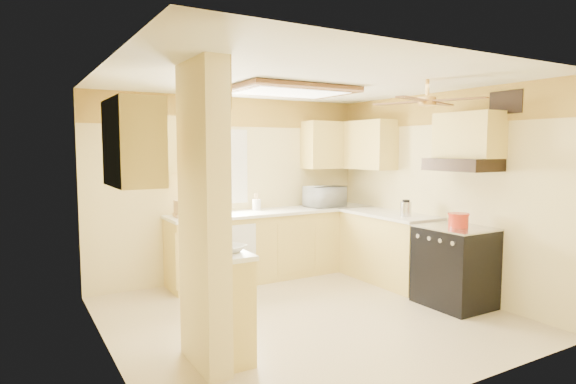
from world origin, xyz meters
TOP-DOWN VIEW (x-y plane):
  - floor at (0.00, 0.00)m, footprint 4.00×4.00m
  - ceiling at (0.00, 0.00)m, footprint 4.00×4.00m
  - wall_back at (0.00, 1.90)m, footprint 4.00×0.00m
  - wall_front at (0.00, -1.90)m, footprint 4.00×0.00m
  - wall_left at (-2.00, 0.00)m, footprint 0.00×3.80m
  - wall_right at (2.00, 0.00)m, footprint 0.00×3.80m
  - wallpaper_border at (0.00, 1.88)m, footprint 4.00×0.02m
  - partition_column at (-1.35, -0.55)m, footprint 0.20×0.70m
  - partition_ledge at (-1.13, -0.55)m, footprint 0.25×0.55m
  - ledge_top at (-1.13, -0.55)m, footprint 0.28×0.58m
  - lower_cabinets_back at (0.50, 1.60)m, footprint 3.00×0.60m
  - lower_cabinets_right at (1.70, 0.60)m, footprint 0.60×1.40m
  - countertop_back at (0.50, 1.59)m, footprint 3.04×0.64m
  - countertop_right at (1.69, 0.60)m, footprint 0.64×1.44m
  - dishwasher_panel at (-0.25, 1.29)m, footprint 0.58×0.02m
  - window at (-0.25, 1.89)m, footprint 0.92×0.02m
  - upper_cab_back_left at (-0.85, 1.72)m, footprint 0.60×0.35m
  - upper_cab_back_right at (1.55, 1.72)m, footprint 0.90×0.35m
  - upper_cab_right at (1.82, 1.25)m, footprint 0.35×1.00m
  - upper_cab_left_wall at (-1.82, -0.25)m, footprint 0.35×0.75m
  - upper_cab_over_stove at (1.82, -0.55)m, footprint 0.35×0.76m
  - stove at (1.67, -0.55)m, footprint 0.68×0.77m
  - range_hood at (1.74, -0.55)m, footprint 0.50×0.76m
  - poster_menu at (-1.24, -0.55)m, footprint 0.02×0.42m
  - poster_nashville at (-1.24, -0.55)m, footprint 0.02×0.42m
  - ceiling_light_panel at (0.10, 0.50)m, footprint 1.35×0.95m
  - ceiling_fan at (1.00, -0.70)m, footprint 1.15×1.15m
  - vent_grate at (1.98, -0.90)m, footprint 0.02×0.40m
  - microwave at (1.32, 1.56)m, footprint 0.55×0.37m
  - bowl at (-1.12, -0.58)m, footprint 0.31×0.31m
  - dutch_oven at (1.67, -0.58)m, footprint 0.24×0.24m
  - kettle at (1.66, 0.24)m, footprint 0.14×0.14m
  - dish_rack at (-0.74, 1.62)m, footprint 0.38×0.30m
  - utensil_crock at (0.28, 1.73)m, footprint 0.12×0.12m

SIDE VIEW (x-z plane):
  - floor at x=0.00m, z-range 0.00..0.00m
  - dishwasher_panel at x=-0.25m, z-range 0.03..0.83m
  - partition_ledge at x=-1.13m, z-range 0.00..0.90m
  - lower_cabinets_back at x=0.50m, z-range 0.00..0.90m
  - lower_cabinets_right at x=1.70m, z-range 0.00..0.90m
  - stove at x=1.67m, z-range 0.00..0.92m
  - ledge_top at x=-1.13m, z-range 0.90..0.94m
  - countertop_back at x=0.50m, z-range 0.90..0.94m
  - countertop_right at x=1.69m, z-range 0.90..0.94m
  - bowl at x=-1.12m, z-range 0.94..1.00m
  - dutch_oven at x=1.67m, z-range 0.92..1.07m
  - dish_rack at x=-0.74m, z-range 0.91..1.12m
  - utensil_crock at x=0.28m, z-range 0.90..1.14m
  - kettle at x=1.66m, z-range 0.93..1.14m
  - microwave at x=1.32m, z-range 0.94..1.24m
  - poster_nashville at x=-1.24m, z-range 0.92..1.48m
  - wall_back at x=0.00m, z-range -0.75..3.25m
  - wall_front at x=0.00m, z-range -0.75..3.25m
  - wall_left at x=-2.00m, z-range -0.65..3.15m
  - wall_right at x=2.00m, z-range -0.65..3.15m
  - partition_column at x=-1.35m, z-range 0.00..2.50m
  - window at x=-0.25m, z-range 1.04..2.06m
  - range_hood at x=1.74m, z-range 1.55..1.69m
  - upper_cab_back_left at x=-0.85m, z-range 1.50..2.20m
  - upper_cab_back_right at x=1.55m, z-range 1.50..2.20m
  - upper_cab_right at x=1.82m, z-range 1.50..2.20m
  - upper_cab_left_wall at x=-1.82m, z-range 1.50..2.20m
  - poster_menu at x=-1.24m, z-range 1.57..2.14m
  - upper_cab_over_stove at x=1.82m, z-range 1.69..2.21m
  - ceiling_fan at x=1.00m, z-range 2.16..2.42m
  - wallpaper_border at x=0.00m, z-range 2.10..2.50m
  - vent_grate at x=1.98m, z-range 2.17..2.42m
  - ceiling_light_panel at x=0.10m, z-range 2.42..2.49m
  - ceiling at x=0.00m, z-range 2.50..2.50m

